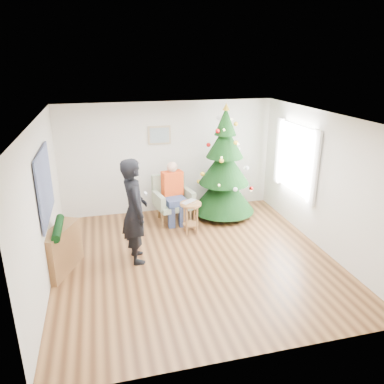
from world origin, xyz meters
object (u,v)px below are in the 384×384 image
object	(u,v)px
christmas_tree	(224,167)
console	(61,250)
armchair	(173,204)
standing_man	(135,211)
stool	(191,218)

from	to	relation	value
christmas_tree	console	world-z (taller)	christmas_tree
armchair	standing_man	world-z (taller)	standing_man
stool	console	world-z (taller)	console
stool	armchair	size ratio (longest dim) A/B	0.65
stool	armchair	world-z (taller)	armchair
standing_man	christmas_tree	bearing A→B (deg)	-59.58
stool	console	distance (m)	2.69
christmas_tree	armchair	distance (m)	1.44
armchair	console	size ratio (longest dim) A/B	1.04
armchair	standing_man	bearing A→B (deg)	-133.32
stool	armchair	bearing A→B (deg)	107.98
stool	christmas_tree	bearing A→B (deg)	36.94
christmas_tree	armchair	bearing A→B (deg)	179.73
standing_man	console	world-z (taller)	standing_man
standing_man	console	xyz separation A→B (m)	(-1.30, -0.08, -0.56)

